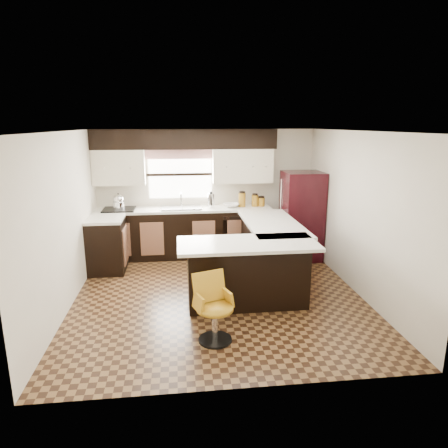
{
  "coord_description": "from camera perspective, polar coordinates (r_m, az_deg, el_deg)",
  "views": [
    {
      "loc": [
        -0.56,
        -5.53,
        2.5
      ],
      "look_at": [
        0.14,
        0.45,
        0.98
      ],
      "focal_mm": 32.0,
      "sensor_mm": 36.0,
      "label": 1
    }
  ],
  "objects": [
    {
      "name": "sink",
      "position": [
        7.56,
        -6.11,
        2.33
      ],
      "size": [
        0.75,
        0.45,
        0.03
      ],
      "primitive_type": "cube",
      "color": "#B2B2B7",
      "rests_on": "counter_back"
    },
    {
      "name": "ceiling",
      "position": [
        5.55,
        -0.93,
        13.13
      ],
      "size": [
        4.4,
        4.4,
        0.0
      ],
      "primitive_type": "plane",
      "rotation": [
        3.14,
        0.0,
        0.0
      ],
      "color": "silver",
      "rests_on": "wall_back"
    },
    {
      "name": "canister_med",
      "position": [
        7.73,
        4.43,
        3.34
      ],
      "size": [
        0.13,
        0.13,
        0.22
      ],
      "primitive_type": "cylinder",
      "color": "#936619",
      "rests_on": "counter_back"
    },
    {
      "name": "upper_cab_left",
      "position": [
        7.66,
        -14.76,
        7.86
      ],
      "size": [
        0.94,
        0.35,
        0.64
      ],
      "primitive_type": "cube",
      "color": "beige",
      "rests_on": "wall_back"
    },
    {
      "name": "counter_pen_return",
      "position": [
        5.4,
        3.36,
        -2.84
      ],
      "size": [
        1.89,
        0.84,
        0.04
      ],
      "primitive_type": "cube",
      "color": "silver",
      "rests_on": "peninsula_return"
    },
    {
      "name": "counter_pen_long",
      "position": [
        6.53,
        6.88,
        0.07
      ],
      "size": [
        0.84,
        1.95,
        0.04
      ],
      "primitive_type": "cube",
      "color": "silver",
      "rests_on": "peninsula_long"
    },
    {
      "name": "window_pane",
      "position": [
        7.76,
        -6.26,
        7.05
      ],
      "size": [
        1.2,
        0.02,
        0.9
      ],
      "primitive_type": "cube",
      "color": "white",
      "rests_on": "wall_back"
    },
    {
      "name": "refrigerator",
      "position": [
        7.6,
        11.0,
        1.15
      ],
      "size": [
        0.71,
        0.68,
        1.65
      ],
      "primitive_type": "cube",
      "color": "black",
      "rests_on": "floor"
    },
    {
      "name": "wall_right",
      "position": [
        6.27,
        18.58,
        1.45
      ],
      "size": [
        0.0,
        4.4,
        4.4
      ],
      "primitive_type": "plane",
      "rotation": [
        1.57,
        0.0,
        -1.57
      ],
      "color": "beige",
      "rests_on": "floor"
    },
    {
      "name": "wall_back",
      "position": [
        7.85,
        -2.53,
        4.62
      ],
      "size": [
        4.4,
        0.0,
        4.4
      ],
      "primitive_type": "plane",
      "rotation": [
        1.57,
        0.0,
        0.0
      ],
      "color": "beige",
      "rests_on": "floor"
    },
    {
      "name": "cooktop",
      "position": [
        7.64,
        -14.77,
        2.04
      ],
      "size": [
        0.58,
        0.5,
        0.02
      ],
      "primitive_type": "cube",
      "color": "black",
      "rests_on": "counter_back"
    },
    {
      "name": "valance",
      "position": [
        7.69,
        -6.33,
        9.9
      ],
      "size": [
        1.3,
        0.06,
        0.18
      ],
      "primitive_type": "cube",
      "color": "#D19B93",
      "rests_on": "wall_back"
    },
    {
      "name": "soffit",
      "position": [
        7.56,
        -5.61,
        11.97
      ],
      "size": [
        3.4,
        0.35,
        0.36
      ],
      "primitive_type": "cube",
      "color": "black",
      "rests_on": "wall_back"
    },
    {
      "name": "peninsula_long",
      "position": [
        6.65,
        6.34,
        -3.89
      ],
      "size": [
        0.6,
        1.95,
        0.9
      ],
      "primitive_type": "cube",
      "color": "black",
      "rests_on": "floor"
    },
    {
      "name": "counter_left",
      "position": [
        7.07,
        -16.63,
        0.66
      ],
      "size": [
        0.6,
        0.7,
        0.04
      ],
      "primitive_type": "cube",
      "color": "silver",
      "rests_on": "base_cab_left"
    },
    {
      "name": "wall_front",
      "position": [
        3.61,
        2.72,
        -6.94
      ],
      "size": [
        4.4,
        0.0,
        4.4
      ],
      "primitive_type": "plane",
      "rotation": [
        -1.57,
        0.0,
        0.0
      ],
      "color": "beige",
      "rests_on": "floor"
    },
    {
      "name": "canister_large",
      "position": [
        7.68,
        2.58,
        3.47
      ],
      "size": [
        0.14,
        0.14,
        0.27
      ],
      "primitive_type": "cylinder",
      "color": "#936619",
      "rests_on": "counter_back"
    },
    {
      "name": "upper_cab_right",
      "position": [
        7.69,
        2.64,
        8.33
      ],
      "size": [
        1.14,
        0.35,
        0.64
      ],
      "primitive_type": "cube",
      "color": "beige",
      "rests_on": "wall_back"
    },
    {
      "name": "canister_small",
      "position": [
        7.76,
        5.35,
        3.16
      ],
      "size": [
        0.13,
        0.13,
        0.17
      ],
      "primitive_type": "cylinder",
      "color": "#936619",
      "rests_on": "counter_back"
    },
    {
      "name": "dishwasher",
      "position": [
        7.52,
        2.05,
        -1.83
      ],
      "size": [
        0.58,
        0.03,
        0.78
      ],
      "primitive_type": "cube",
      "color": "black",
      "rests_on": "floor"
    },
    {
      "name": "kettle",
      "position": [
        7.61,
        -14.82,
        3.2
      ],
      "size": [
        0.21,
        0.21,
        0.29
      ],
      "primitive_type": null,
      "color": "silver",
      "rests_on": "cooktop"
    },
    {
      "name": "peninsula_return",
      "position": [
        5.65,
        3.33,
        -7.16
      ],
      "size": [
        1.65,
        0.6,
        0.9
      ],
      "primitive_type": "cube",
      "color": "black",
      "rests_on": "floor"
    },
    {
      "name": "wall_left",
      "position": [
        5.88,
        -21.69,
        0.37
      ],
      "size": [
        0.0,
        4.4,
        4.4
      ],
      "primitive_type": "plane",
      "rotation": [
        1.57,
        0.0,
        1.57
      ],
      "color": "beige",
      "rests_on": "floor"
    },
    {
      "name": "floor",
      "position": [
        6.09,
        -0.84,
        -10.07
      ],
      "size": [
        4.4,
        4.4,
        0.0
      ],
      "primitive_type": "plane",
      "color": "#49301A",
      "rests_on": "ground"
    },
    {
      "name": "percolator",
      "position": [
        7.59,
        -1.87,
        3.37
      ],
      "size": [
        0.13,
        0.13,
        0.27
      ],
      "primitive_type": "cylinder",
      "color": "silver",
      "rests_on": "counter_back"
    },
    {
      "name": "counter_back",
      "position": [
        7.59,
        -5.73,
        2.1
      ],
      "size": [
        3.3,
        0.6,
        0.04
      ],
      "primitive_type": "cube",
      "color": "silver",
      "rests_on": "base_cab_back"
    },
    {
      "name": "base_cab_back",
      "position": [
        7.7,
        -5.64,
        -1.34
      ],
      "size": [
        3.3,
        0.6,
        0.9
      ],
      "primitive_type": "cube",
      "color": "black",
      "rests_on": "floor"
    },
    {
      "name": "mixing_bowl",
      "position": [
        7.65,
        1.02,
        2.7
      ],
      "size": [
        0.35,
        0.35,
        0.07
      ],
      "primitive_type": "imported",
      "rotation": [
        0.0,
        0.0,
        0.21
      ],
      "color": "white",
      "rests_on": "counter_back"
    },
    {
      "name": "base_cab_left",
      "position": [
        7.19,
        -16.37,
        -3.01
      ],
      "size": [
        0.6,
        0.7,
        0.9
      ],
      "primitive_type": "cube",
      "color": "black",
      "rests_on": "floor"
    },
    {
      "name": "bar_chair",
      "position": [
        4.74,
        -1.3,
        -12.08
      ],
      "size": [
        0.55,
        0.55,
        0.81
      ],
      "primitive_type": null,
      "rotation": [
        0.0,
        0.0,
        0.34
      ],
      "color": "#BF8A1A",
      "rests_on": "floor"
    }
  ]
}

